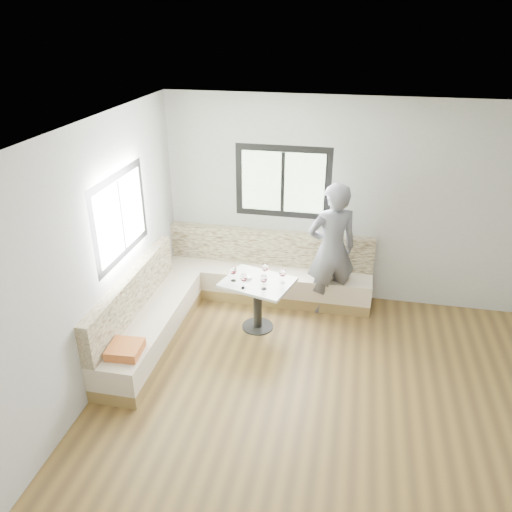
{
  "coord_description": "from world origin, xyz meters",
  "views": [
    {
      "loc": [
        0.06,
        -3.89,
        3.7
      ],
      "look_at": [
        -1.07,
        1.54,
        0.98
      ],
      "focal_mm": 35.0,
      "sensor_mm": 36.0,
      "label": 1
    }
  ],
  "objects": [
    {
      "name": "table",
      "position": [
        -1.03,
        1.44,
        0.51
      ],
      "size": [
        0.97,
        0.85,
        0.68
      ],
      "rotation": [
        0.0,
        0.0,
        -0.27
      ],
      "color": "black",
      "rests_on": "ground"
    },
    {
      "name": "wine_glass_b",
      "position": [
        -1.16,
        1.24,
        0.82
      ],
      "size": [
        0.09,
        0.09,
        0.2
      ],
      "color": "white",
      "rests_on": "table"
    },
    {
      "name": "olive_ramekin",
      "position": [
        -1.16,
        1.47,
        0.7
      ],
      "size": [
        0.09,
        0.09,
        0.04
      ],
      "color": "white",
      "rests_on": "table"
    },
    {
      "name": "wine_glass_a",
      "position": [
        -1.33,
        1.39,
        0.82
      ],
      "size": [
        0.09,
        0.09,
        0.2
      ],
      "color": "white",
      "rests_on": "table"
    },
    {
      "name": "wine_glass_c",
      "position": [
        -0.92,
        1.27,
        0.82
      ],
      "size": [
        0.09,
        0.09,
        0.2
      ],
      "color": "white",
      "rests_on": "table"
    },
    {
      "name": "wine_glass_e",
      "position": [
        -0.72,
        1.46,
        0.82
      ],
      "size": [
        0.09,
        0.09,
        0.2
      ],
      "color": "white",
      "rests_on": "table"
    },
    {
      "name": "room",
      "position": [
        -0.08,
        0.08,
        1.41
      ],
      "size": [
        5.01,
        5.01,
        2.81
      ],
      "color": "brown",
      "rests_on": "ground"
    },
    {
      "name": "wine_glass_d",
      "position": [
        -0.96,
        1.55,
        0.82
      ],
      "size": [
        0.09,
        0.09,
        0.2
      ],
      "color": "white",
      "rests_on": "table"
    },
    {
      "name": "person",
      "position": [
        -0.17,
        2.07,
        0.91
      ],
      "size": [
        0.79,
        0.67,
        1.83
      ],
      "primitive_type": "imported",
      "rotation": [
        0.0,
        0.0,
        3.55
      ],
      "color": "slate",
      "rests_on": "ground"
    },
    {
      "name": "banquette",
      "position": [
        -1.59,
        1.63,
        0.33
      ],
      "size": [
        2.9,
        2.8,
        0.95
      ],
      "color": "#997B47",
      "rests_on": "ground"
    }
  ]
}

